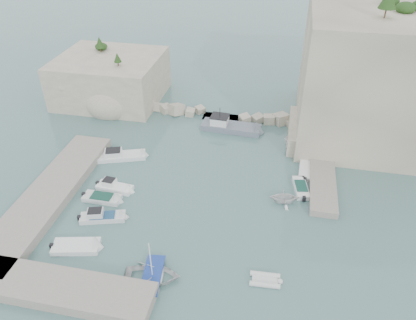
% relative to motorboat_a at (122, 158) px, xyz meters
% --- Properties ---
extents(ground, '(400.00, 400.00, 0.00)m').
position_rel_motorboat_a_xyz_m(ground, '(12.05, -8.45, 0.00)').
color(ground, slate).
rests_on(ground, ground).
extents(cliff_east, '(26.00, 22.00, 17.00)m').
position_rel_motorboat_a_xyz_m(cliff_east, '(35.05, 14.55, 8.50)').
color(cliff_east, beige).
rests_on(cliff_east, ground).
extents(cliff_terrace, '(8.00, 10.00, 2.50)m').
position_rel_motorboat_a_xyz_m(cliff_terrace, '(25.05, 9.55, 1.25)').
color(cliff_terrace, beige).
rests_on(cliff_terrace, ground).
extents(outcrop_west, '(16.00, 14.00, 7.00)m').
position_rel_motorboat_a_xyz_m(outcrop_west, '(-7.95, 16.55, 3.50)').
color(outcrop_west, beige).
rests_on(outcrop_west, ground).
extents(quay_west, '(5.00, 24.00, 1.10)m').
position_rel_motorboat_a_xyz_m(quay_west, '(-4.95, -9.45, 0.55)').
color(quay_west, '#9E9689').
rests_on(quay_west, ground).
extents(quay_south, '(18.00, 4.00, 1.10)m').
position_rel_motorboat_a_xyz_m(quay_south, '(2.05, -20.95, 0.55)').
color(quay_south, '#9E9689').
rests_on(quay_south, ground).
extents(ledge_east, '(3.00, 16.00, 0.80)m').
position_rel_motorboat_a_xyz_m(ledge_east, '(25.55, 1.55, 0.40)').
color(ledge_east, '#9E9689').
rests_on(ledge_east, ground).
extents(breakwater, '(28.00, 3.00, 1.40)m').
position_rel_motorboat_a_xyz_m(breakwater, '(11.05, 13.55, 0.70)').
color(breakwater, beige).
rests_on(breakwater, ground).
extents(motorboat_a, '(7.17, 4.21, 1.40)m').
position_rel_motorboat_a_xyz_m(motorboat_a, '(0.00, 0.00, 0.00)').
color(motorboat_a, white).
rests_on(motorboat_a, ground).
extents(motorboat_b, '(4.82, 1.97, 1.40)m').
position_rel_motorboat_a_xyz_m(motorboat_b, '(1.70, -6.33, 0.00)').
color(motorboat_b, white).
rests_on(motorboat_b, ground).
extents(motorboat_c, '(4.72, 1.74, 0.70)m').
position_rel_motorboat_a_xyz_m(motorboat_c, '(1.03, -8.42, 0.00)').
color(motorboat_c, silver).
rests_on(motorboat_c, ground).
extents(motorboat_d, '(5.44, 2.94, 1.40)m').
position_rel_motorboat_a_xyz_m(motorboat_d, '(2.42, -11.38, 0.00)').
color(motorboat_d, silver).
rests_on(motorboat_d, ground).
extents(motorboat_e, '(5.32, 3.09, 0.70)m').
position_rel_motorboat_a_xyz_m(motorboat_e, '(1.57, -15.83, 0.00)').
color(motorboat_e, white).
rests_on(motorboat_e, ground).
extents(rowboat, '(5.53, 4.27, 1.06)m').
position_rel_motorboat_a_xyz_m(rowboat, '(10.06, -17.83, 0.00)').
color(rowboat, silver).
rests_on(rowboat, ground).
extents(inflatable_dinghy, '(3.08, 1.63, 0.44)m').
position_rel_motorboat_a_xyz_m(inflatable_dinghy, '(20.09, -16.06, 0.00)').
color(inflatable_dinghy, silver).
rests_on(inflatable_dinghy, ground).
extents(tender_east_a, '(3.67, 3.30, 1.72)m').
position_rel_motorboat_a_xyz_m(tender_east_a, '(21.22, -4.67, 0.00)').
color(tender_east_a, white).
rests_on(tender_east_a, ground).
extents(tender_east_b, '(2.26, 4.57, 0.70)m').
position_rel_motorboat_a_xyz_m(tender_east_b, '(23.05, -2.01, 0.00)').
color(tender_east_b, white).
rests_on(tender_east_b, ground).
extents(tender_east_c, '(1.84, 5.06, 0.70)m').
position_rel_motorboat_a_xyz_m(tender_east_c, '(23.62, 1.89, 0.00)').
color(tender_east_c, white).
rests_on(tender_east_c, ground).
extents(tender_east_d, '(5.05, 1.97, 1.94)m').
position_rel_motorboat_a_xyz_m(tender_east_d, '(23.13, 6.85, 0.00)').
color(tender_east_d, white).
rests_on(tender_east_d, ground).
extents(work_boat, '(9.48, 3.25, 2.20)m').
position_rel_motorboat_a_xyz_m(work_boat, '(12.90, 10.02, 0.00)').
color(work_boat, slate).
rests_on(work_boat, ground).
extents(rowboat_mast, '(0.10, 0.10, 4.20)m').
position_rel_motorboat_a_xyz_m(rowboat_mast, '(10.06, -17.83, 2.63)').
color(rowboat_mast, white).
rests_on(rowboat_mast, rowboat).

